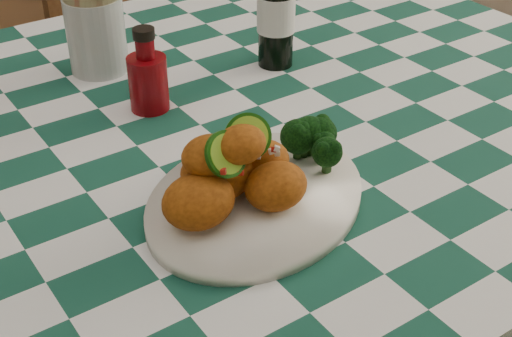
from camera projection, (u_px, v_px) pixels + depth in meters
plate at (256, 200)px, 0.87m from camera, size 0.38×0.34×0.02m
fried_chicken_pile at (237, 165)px, 0.82m from camera, size 0.16×0.12×0.10m
broccoli_side at (314, 147)px, 0.90m from camera, size 0.07×0.07×0.05m
ketchup_bottle at (147, 70)px, 1.04m from camera, size 0.07×0.07×0.13m
mason_jar at (96, 31)px, 1.15m from camera, size 0.09×0.09×0.14m
beer_bottle at (276, 2)px, 1.15m from camera, size 0.07×0.07×0.22m
wooden_chair_right at (153, 101)px, 1.90m from camera, size 0.40×0.41×0.81m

